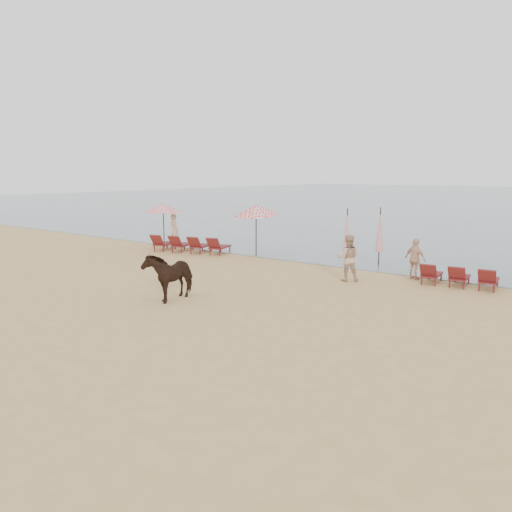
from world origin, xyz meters
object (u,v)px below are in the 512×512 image
at_px(umbrella_closed_right, 380,230).
at_px(beachgoer_right_a, 348,258).
at_px(umbrella_closed_left, 347,231).
at_px(beachgoer_left, 174,231).
at_px(beachgoer_right_b, 415,259).
at_px(lounger_cluster_right, 459,276).
at_px(umbrella_open_left_a, 163,208).
at_px(lounger_cluster_left, 190,244).
at_px(cow, 170,275).
at_px(umbrella_open_left_b, 256,210).

height_order(umbrella_closed_right, beachgoer_right_a, umbrella_closed_right).
height_order(umbrella_closed_left, beachgoer_left, umbrella_closed_left).
xyz_separation_m(umbrella_closed_right, beachgoer_right_a, (0.34, -3.68, -0.71)).
xyz_separation_m(beachgoer_left, beachgoer_right_b, (13.42, -0.27, -0.12)).
bearing_deg(beachgoer_right_a, lounger_cluster_right, 172.13).
height_order(umbrella_open_left_a, beachgoer_left, umbrella_open_left_a).
bearing_deg(lounger_cluster_left, beachgoer_right_b, -12.38).
distance_m(beachgoer_left, beachgoer_right_a, 11.69).
bearing_deg(umbrella_open_left_a, beachgoer_right_b, 7.39).
relative_size(umbrella_open_left_a, beachgoer_right_b, 1.53).
distance_m(lounger_cluster_right, cow, 10.24).
bearing_deg(lounger_cluster_right, lounger_cluster_left, 175.30).
height_order(umbrella_closed_left, cow, umbrella_closed_left).
relative_size(lounger_cluster_right, umbrella_open_left_a, 1.10).
xyz_separation_m(umbrella_closed_left, beachgoer_right_b, (3.37, -0.92, -0.77)).
xyz_separation_m(umbrella_open_left_a, umbrella_closed_left, (10.43, 1.08, -0.61)).
distance_m(umbrella_closed_left, cow, 8.91).
distance_m(umbrella_open_left_a, umbrella_closed_right, 11.73).
xyz_separation_m(lounger_cluster_left, beachgoer_right_b, (11.50, 0.53, 0.36)).
xyz_separation_m(lounger_cluster_right, umbrella_closed_left, (-5.09, 1.22, 1.18)).
relative_size(lounger_cluster_left, beachgoer_right_b, 2.64).
bearing_deg(beachgoer_right_a, umbrella_open_left_b, -51.19).
bearing_deg(umbrella_open_left_b, umbrella_closed_right, 16.72).
relative_size(lounger_cluster_left, umbrella_closed_left, 1.64).
distance_m(umbrella_closed_left, beachgoer_left, 10.09).
relative_size(beachgoer_left, beachgoer_right_b, 1.16).
distance_m(umbrella_open_left_b, umbrella_closed_right, 5.93).
xyz_separation_m(umbrella_closed_right, cow, (-3.04, -9.61, -0.80)).
relative_size(lounger_cluster_right, umbrella_open_left_b, 1.00).
bearing_deg(umbrella_open_left_a, beachgoer_right_a, -1.24).
distance_m(beachgoer_left, beachgoer_right_b, 13.43).
relative_size(lounger_cluster_right, beachgoer_right_a, 1.51).
relative_size(lounger_cluster_right, beachgoer_right_b, 1.68).
distance_m(umbrella_open_left_b, beachgoer_right_a, 6.63).
relative_size(umbrella_open_left_a, umbrella_closed_left, 0.95).
relative_size(umbrella_open_left_a, umbrella_open_left_b, 0.91).
bearing_deg(cow, umbrella_closed_left, 68.31).
bearing_deg(umbrella_closed_left, umbrella_closed_right, 40.43).
distance_m(lounger_cluster_left, beachgoer_left, 2.14).
distance_m(umbrella_open_left_a, beachgoer_right_a, 12.06).
xyz_separation_m(umbrella_closed_left, beachgoer_left, (-10.05, -0.64, -0.65)).
bearing_deg(beachgoer_left, beachgoer_right_a, -171.58).
relative_size(lounger_cluster_left, umbrella_open_left_a, 1.73).
bearing_deg(beachgoer_right_b, umbrella_closed_right, -20.10).
relative_size(umbrella_closed_right, beachgoer_right_b, 1.63).
distance_m(umbrella_closed_right, beachgoer_right_b, 3.03).
height_order(lounger_cluster_left, beachgoer_right_a, beachgoer_right_a).
height_order(umbrella_closed_left, umbrella_closed_right, umbrella_closed_right).
bearing_deg(beachgoer_left, lounger_cluster_right, -163.45).
bearing_deg(umbrella_open_left_a, cow, -35.06).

